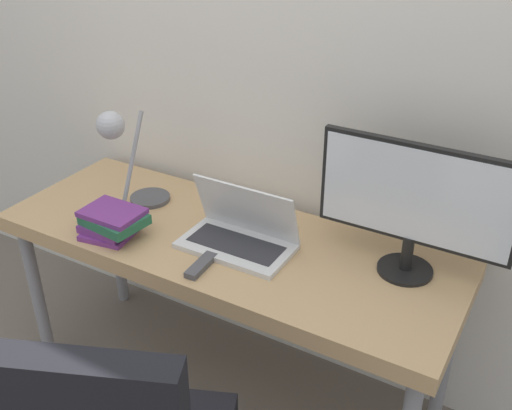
% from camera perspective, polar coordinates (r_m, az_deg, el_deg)
% --- Properties ---
extents(wall_back, '(8.00, 0.05, 2.60)m').
position_cam_1_polar(wall_back, '(2.10, 2.06, 15.43)').
color(wall_back, silver).
rests_on(wall_back, ground_plane).
extents(desk, '(1.62, 0.59, 0.70)m').
position_cam_1_polar(desk, '(2.09, -2.92, -4.65)').
color(desk, tan).
rests_on(desk, ground_plane).
extents(laptop, '(0.37, 0.21, 0.21)m').
position_cam_1_polar(laptop, '(1.98, -1.59, -2.75)').
color(laptop, silver).
rests_on(laptop, desk).
extents(monitor, '(0.59, 0.17, 0.43)m').
position_cam_1_polar(monitor, '(1.81, 14.91, 0.35)').
color(monitor, black).
rests_on(monitor, desk).
extents(desk_lamp, '(0.15, 0.28, 0.41)m').
position_cam_1_polar(desk_lamp, '(2.13, -12.46, 5.15)').
color(desk_lamp, '#4C4C51').
rests_on(desk_lamp, desk).
extents(book_stack, '(0.22, 0.18, 0.10)m').
position_cam_1_polar(book_stack, '(2.09, -13.60, -1.58)').
color(book_stack, '#753384').
rests_on(book_stack, desk).
extents(tv_remote, '(0.05, 0.14, 0.02)m').
position_cam_1_polar(tv_remote, '(1.90, -5.26, -5.76)').
color(tv_remote, '#4C4C51').
rests_on(tv_remote, desk).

